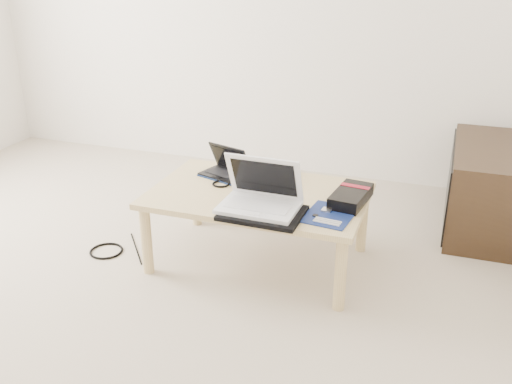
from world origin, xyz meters
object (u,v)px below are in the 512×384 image
(media_cabinet, at_px, (484,187))
(netbook, at_px, (226,169))
(gpu_box, at_px, (351,197))
(coffee_table, at_px, (258,201))
(white_laptop, at_px, (261,197))

(media_cabinet, relative_size, netbook, 3.09)
(media_cabinet, bearing_deg, gpu_box, -128.63)
(coffee_table, xyz_separation_m, gpu_box, (0.47, 0.03, 0.08))
(coffee_table, distance_m, netbook, 0.31)
(coffee_table, bearing_deg, netbook, 145.28)
(media_cabinet, xyz_separation_m, white_laptop, (-1.04, -1.05, 0.22))
(white_laptop, bearing_deg, coffee_table, 111.68)
(netbook, height_order, gpu_box, netbook)
(netbook, xyz_separation_m, gpu_box, (0.72, -0.14, -0.00))
(media_cabinet, xyz_separation_m, gpu_box, (-0.65, -0.82, 0.18))
(coffee_table, xyz_separation_m, media_cabinet, (1.12, 0.85, -0.10))
(coffee_table, relative_size, media_cabinet, 1.22)
(media_cabinet, height_order, gpu_box, media_cabinet)
(media_cabinet, distance_m, netbook, 1.54)
(media_cabinet, relative_size, white_laptop, 2.43)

